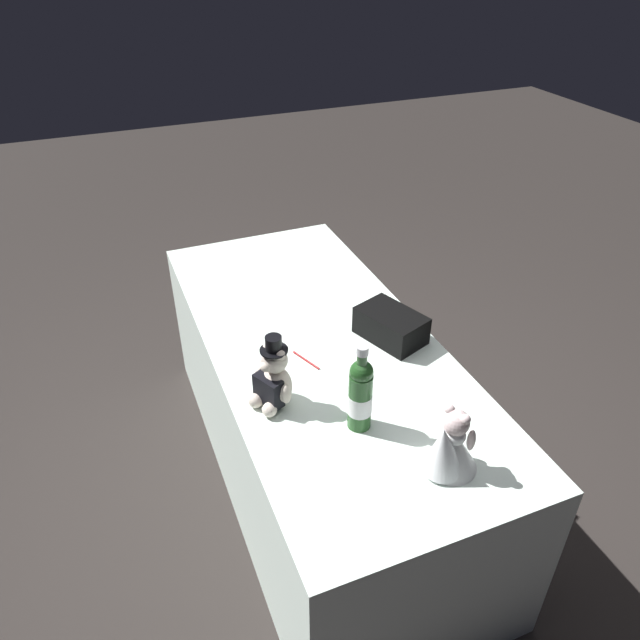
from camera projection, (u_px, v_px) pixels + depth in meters
The scene contains 7 objects.
ground_plane at pixel (320, 470), 2.88m from camera, with size 12.00×12.00×0.00m, color #2D2826.
reception_table at pixel (320, 411), 2.66m from camera, with size 2.04×0.89×0.78m, color white.
teddy_bear_groom at pixel (273, 380), 2.07m from camera, with size 0.16×0.16×0.28m.
teddy_bear_bride at pixel (449, 446), 1.83m from camera, with size 0.19×0.22×0.23m.
champagne_bottle at pixel (360, 394), 1.96m from camera, with size 0.08×0.08×0.33m.
signing_pen at pixel (307, 361), 2.32m from camera, with size 0.15×0.06×0.01m.
gift_case_black at pixel (391, 326), 2.43m from camera, with size 0.32×0.26×0.12m.
Camera 1 is at (1.83, -0.74, 2.22)m, focal length 33.58 mm.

